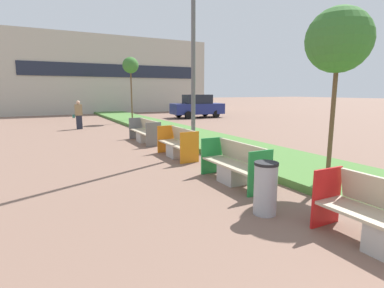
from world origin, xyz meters
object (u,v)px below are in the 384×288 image
object	(u,v)px
bench_orange_frame	(178,146)
sapling_tree_far	(131,66)
bench_grey_frame	(145,133)
pedestrian_walking	(79,115)
parked_car_distant	(197,106)
street_lamp_post	(193,16)
sapling_tree_near	(339,41)
bench_green_frame	(234,167)
litter_bin	(265,188)

from	to	relation	value
bench_orange_frame	sapling_tree_far	bearing A→B (deg)	80.68
bench_grey_frame	pedestrian_walking	world-z (taller)	pedestrian_walking
parked_car_distant	street_lamp_post	bearing A→B (deg)	-113.83
parked_car_distant	sapling_tree_near	bearing A→B (deg)	-103.54
bench_green_frame	sapling_tree_near	xyz separation A→B (m)	(1.92, -1.04, 2.83)
sapling_tree_near	bench_green_frame	bearing A→B (deg)	151.67
bench_orange_frame	sapling_tree_far	xyz separation A→B (m)	(1.93, 11.73, 3.45)
sapling_tree_near	sapling_tree_far	world-z (taller)	sapling_tree_far
bench_orange_frame	parked_car_distant	distance (m)	15.00
bench_orange_frame	sapling_tree_near	xyz separation A→B (m)	(1.93, -4.19, 2.84)
bench_green_frame	parked_car_distant	size ratio (longest dim) A/B	0.45
bench_green_frame	bench_orange_frame	bearing A→B (deg)	90.02
street_lamp_post	sapling_tree_far	size ratio (longest dim) A/B	1.85
litter_bin	bench_green_frame	bearing A→B (deg)	71.28
sapling_tree_far	street_lamp_post	bearing A→B (deg)	-96.42
sapling_tree_near	sapling_tree_far	distance (m)	15.94
bench_grey_frame	pedestrian_walking	size ratio (longest dim) A/B	1.46
sapling_tree_near	parked_car_distant	world-z (taller)	sapling_tree_near
bench_green_frame	litter_bin	bearing A→B (deg)	-108.72
litter_bin	parked_car_distant	world-z (taller)	parked_car_distant
sapling_tree_near	pedestrian_walking	world-z (taller)	sapling_tree_near
bench_orange_frame	street_lamp_post	xyz separation A→B (m)	(0.61, 0.08, 4.09)
street_lamp_post	pedestrian_walking	world-z (taller)	street_lamp_post
litter_bin	sapling_tree_far	distance (m)	17.16
sapling_tree_near	sapling_tree_far	xyz separation A→B (m)	(0.00, 15.93, 0.61)
bench_grey_frame	street_lamp_post	xyz separation A→B (m)	(0.61, -3.23, 4.08)
bench_green_frame	street_lamp_post	bearing A→B (deg)	79.25
sapling_tree_far	litter_bin	bearing A→B (deg)	-98.61
bench_orange_frame	street_lamp_post	distance (m)	4.14
street_lamp_post	pedestrian_walking	xyz separation A→B (m)	(-2.50, 9.20, -3.64)
pedestrian_walking	parked_car_distant	xyz separation A→B (m)	(9.59, 3.58, 0.10)
bench_green_frame	sapling_tree_far	distance (m)	15.40
bench_grey_frame	litter_bin	xyz separation A→B (m)	(-0.60, -8.22, 0.09)
litter_bin	sapling_tree_near	size ratio (longest dim) A/B	0.24
bench_green_frame	sapling_tree_near	size ratio (longest dim) A/B	0.50
bench_orange_frame	litter_bin	world-z (taller)	bench_orange_frame
parked_car_distant	bench_grey_frame	bearing A→B (deg)	-123.68
bench_grey_frame	parked_car_distant	distance (m)	12.28
street_lamp_post	bench_grey_frame	bearing A→B (deg)	100.69
sapling_tree_far	pedestrian_walking	bearing A→B (deg)	-147.26
bench_green_frame	litter_bin	distance (m)	1.85
bench_orange_frame	parked_car_distant	bearing A→B (deg)	59.08
bench_orange_frame	sapling_tree_near	bearing A→B (deg)	-65.34
sapling_tree_far	pedestrian_walking	distance (m)	5.44
sapling_tree_near	pedestrian_walking	bearing A→B (deg)	105.80
bench_green_frame	sapling_tree_near	distance (m)	3.58
parked_car_distant	sapling_tree_far	bearing A→B (deg)	-163.79
bench_orange_frame	parked_car_distant	size ratio (longest dim) A/B	0.43
sapling_tree_near	sapling_tree_far	size ratio (longest dim) A/B	0.89
sapling_tree_far	parked_car_distant	xyz separation A→B (m)	(5.78, 1.13, -2.90)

